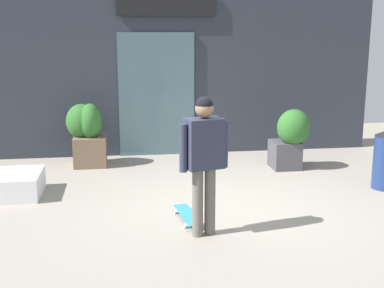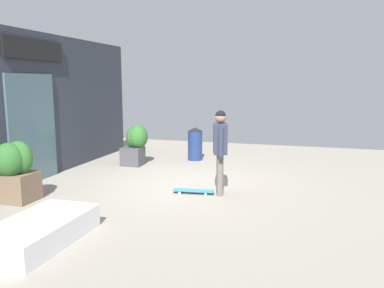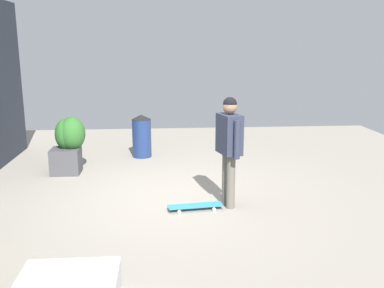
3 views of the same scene
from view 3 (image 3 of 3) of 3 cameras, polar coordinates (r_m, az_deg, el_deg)
ground_plane at (r=6.88m, az=-3.04°, el=-7.32°), size 12.00×12.00×0.00m
skateboarder at (r=6.32m, az=4.97°, el=0.42°), size 0.59×0.36×1.66m
skateboard at (r=6.42m, az=0.46°, el=-8.24°), size 0.30×0.83×0.08m
planter_box_right at (r=8.47m, az=-16.10°, el=0.33°), size 0.63×0.64×1.07m
trash_bin at (r=9.38m, az=-6.71°, el=1.09°), size 0.42×0.42×0.93m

